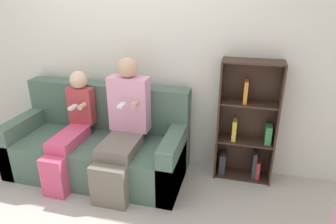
{
  "coord_description": "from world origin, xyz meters",
  "views": [
    {
      "loc": [
        1.2,
        -2.03,
        1.85
      ],
      "look_at": [
        0.52,
        0.55,
        0.75
      ],
      "focal_mm": 32.0,
      "sensor_mm": 36.0,
      "label": 1
    }
  ],
  "objects_px": {
    "child_seated": "(71,129)",
    "bookshelf": "(247,127)",
    "adult_seated": "(123,125)",
    "couch": "(100,145)"
  },
  "relations": [
    {
      "from": "child_seated",
      "to": "bookshelf",
      "type": "bearing_deg",
      "value": 14.9
    },
    {
      "from": "child_seated",
      "to": "couch",
      "type": "bearing_deg",
      "value": 35.92
    },
    {
      "from": "adult_seated",
      "to": "bookshelf",
      "type": "bearing_deg",
      "value": 19.91
    },
    {
      "from": "couch",
      "to": "child_seated",
      "type": "relative_size",
      "value": 1.7
    },
    {
      "from": "adult_seated",
      "to": "bookshelf",
      "type": "height_order",
      "value": "adult_seated"
    },
    {
      "from": "couch",
      "to": "child_seated",
      "type": "distance_m",
      "value": 0.36
    },
    {
      "from": "couch",
      "to": "adult_seated",
      "type": "bearing_deg",
      "value": -19.12
    },
    {
      "from": "couch",
      "to": "bookshelf",
      "type": "relative_size",
      "value": 1.47
    },
    {
      "from": "couch",
      "to": "bookshelf",
      "type": "bearing_deg",
      "value": 11.3
    },
    {
      "from": "bookshelf",
      "to": "adult_seated",
      "type": "bearing_deg",
      "value": -160.09
    }
  ]
}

